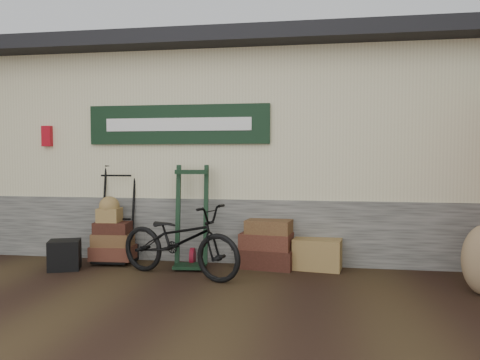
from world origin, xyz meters
name	(u,v)px	position (x,y,z in m)	size (l,w,h in m)	color
ground	(180,280)	(0.00, 0.00, 0.00)	(80.00, 80.00, 0.00)	black
station_building	(223,150)	(-0.01, 2.74, 1.61)	(14.40, 4.10, 3.20)	#4C4C47
porter_trolley	(117,212)	(-1.18, 0.85, 0.70)	(0.70, 0.53, 1.41)	black
green_barrow	(191,217)	(-0.03, 0.68, 0.69)	(0.50, 0.42, 1.38)	black
suitcase_stack	(267,243)	(0.97, 0.84, 0.33)	(0.74, 0.47, 0.66)	black
wicker_hamper	(317,254)	(1.65, 0.85, 0.20)	(0.62, 0.41, 0.41)	brown
black_trunk	(65,255)	(-1.66, 0.27, 0.20)	(0.39, 0.34, 0.39)	black
bicycle	(180,236)	(-0.05, 0.18, 0.51)	(1.75, 0.61, 1.02)	black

